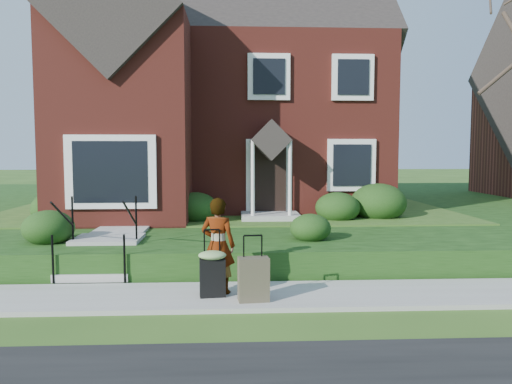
{
  "coord_description": "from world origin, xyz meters",
  "views": [
    {
      "loc": [
        0.13,
        -8.32,
        2.51
      ],
      "look_at": [
        0.64,
        2.0,
        1.66
      ],
      "focal_mm": 35.0,
      "sensor_mm": 36.0,
      "label": 1
    }
  ],
  "objects": [
    {
      "name": "ground",
      "position": [
        0.0,
        0.0,
        0.0
      ],
      "size": [
        120.0,
        120.0,
        0.0
      ],
      "primitive_type": "plane",
      "color": "#2D5119",
      "rests_on": "ground"
    },
    {
      "name": "sidewalk",
      "position": [
        0.0,
        0.0,
        0.04
      ],
      "size": [
        60.0,
        1.6,
        0.08
      ],
      "primitive_type": "cube",
      "color": "#9E9B93",
      "rests_on": "ground"
    },
    {
      "name": "terrace",
      "position": [
        4.0,
        10.9,
        0.3
      ],
      "size": [
        44.0,
        20.0,
        0.6
      ],
      "primitive_type": "cube",
      "color": "#15340E",
      "rests_on": "ground"
    },
    {
      "name": "walkway",
      "position": [
        -2.5,
        5.0,
        0.63
      ],
      "size": [
        1.2,
        6.0,
        0.06
      ],
      "primitive_type": "cube",
      "color": "#9E9B93",
      "rests_on": "terrace"
    },
    {
      "name": "main_house",
      "position": [
        -0.21,
        9.61,
        5.26
      ],
      "size": [
        10.4,
        10.2,
        9.4
      ],
      "color": "maroon",
      "rests_on": "terrace"
    },
    {
      "name": "front_steps",
      "position": [
        -2.5,
        1.84,
        0.47
      ],
      "size": [
        1.4,
        2.02,
        1.5
      ],
      "color": "#9E9B93",
      "rests_on": "ground"
    },
    {
      "name": "foundation_shrubs",
      "position": [
        0.39,
        4.85,
        1.07
      ],
      "size": [
        10.22,
        4.72,
        1.11
      ],
      "color": "black",
      "rests_on": "terrace"
    },
    {
      "name": "woman",
      "position": [
        -0.1,
        0.1,
        0.9
      ],
      "size": [
        0.69,
        0.55,
        1.64
      ],
      "primitive_type": "imported",
      "rotation": [
        0.0,
        0.0,
        2.85
      ],
      "color": "#999999",
      "rests_on": "sidewalk"
    },
    {
      "name": "suitcase_black",
      "position": [
        -0.19,
        -0.12,
        0.52
      ],
      "size": [
        0.51,
        0.43,
        1.13
      ],
      "rotation": [
        0.0,
        0.0,
        0.11
      ],
      "color": "black",
      "rests_on": "sidewalk"
    },
    {
      "name": "suitcase_olive",
      "position": [
        0.48,
        -0.4,
        0.44
      ],
      "size": [
        0.52,
        0.32,
        1.07
      ],
      "rotation": [
        0.0,
        0.0,
        0.1
      ],
      "color": "#4C4532",
      "rests_on": "sidewalk"
    }
  ]
}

